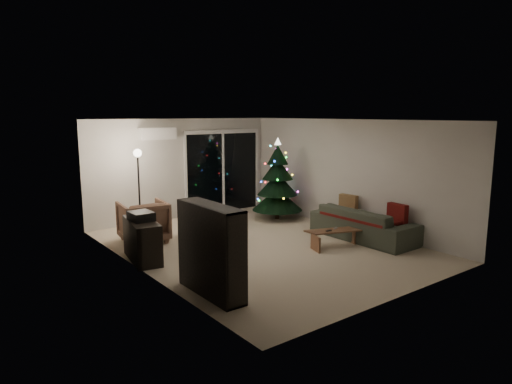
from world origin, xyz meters
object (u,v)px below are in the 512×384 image
Objects in this scene: media_cabinet at (142,240)px; sofa at (363,223)px; bookshelf at (201,252)px; christmas_tree at (278,179)px; armchair at (143,221)px; coffee_table at (334,238)px.

media_cabinet is 4.55m from sofa.
media_cabinet reaches higher than sofa.
christmas_tree is (4.05, 3.16, 0.35)m from bookshelf.
bookshelf reaches higher than sofa.
media_cabinet is at bearing 71.06° from sofa.
sofa is at bearing -84.45° from christmas_tree.
christmas_tree is at bearing 24.76° from media_cabinet.
sofa is at bearing 152.76° from armchair.
media_cabinet is 4.24m from christmas_tree.
sofa is (4.30, 0.62, -0.33)m from bookshelf.
coffee_table is at bearing 145.08° from armchair.
bookshelf is 4.36m from sofa.
armchair is 4.60m from sofa.
armchair is (0.52, 1.14, 0.06)m from media_cabinet.
sofa is 0.92m from coffee_table.
sofa is (4.30, -1.48, -0.03)m from media_cabinet.
coffee_table is 2.77m from christmas_tree.
media_cabinet is at bearing 92.65° from bookshelf.
bookshelf is 0.66× the size of christmas_tree.
armchair is 3.59m from christmas_tree.
bookshelf is 0.58× the size of sofa.
armchair is 3.91m from coffee_table.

